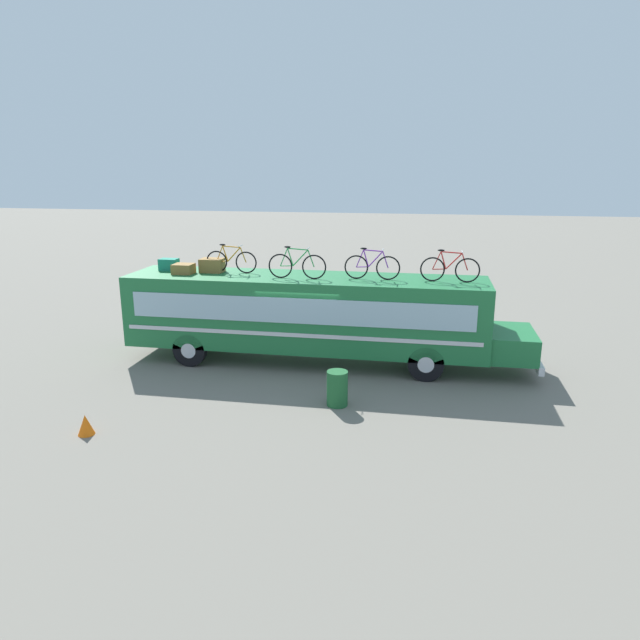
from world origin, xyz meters
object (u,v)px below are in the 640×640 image
object	(u,v)px
trash_bin	(337,388)
luggage_bag_1	(169,265)
luggage_bag_2	(183,269)
rooftop_bicycle_1	(231,261)
traffic_cone	(86,425)
bus	(313,313)
rooftop_bicycle_4	(450,269)
rooftop_bicycle_2	(297,265)
luggage_bag_3	(212,265)
rooftop_bicycle_3	(372,266)

from	to	relation	value
trash_bin	luggage_bag_1	bearing A→B (deg)	149.71
luggage_bag_2	trash_bin	xyz separation A→B (m)	(5.41, -3.08, -2.45)
rooftop_bicycle_1	traffic_cone	bearing A→B (deg)	-103.78
bus	luggage_bag_2	xyz separation A→B (m)	(-4.12, -0.20, 1.31)
bus	rooftop_bicycle_4	xyz separation A→B (m)	(4.11, -0.06, 1.55)
luggage_bag_2	rooftop_bicycle_2	bearing A→B (deg)	-2.49
luggage_bag_2	rooftop_bicycle_4	size ratio (longest dim) A/B	0.36
trash_bin	rooftop_bicycle_1	bearing A→B (deg)	138.61
luggage_bag_1	trash_bin	world-z (taller)	luggage_bag_1
luggage_bag_1	rooftop_bicycle_2	distance (m)	4.49
luggage_bag_3	rooftop_bicycle_3	world-z (taller)	rooftop_bicycle_3
bus	rooftop_bicycle_1	size ratio (longest dim) A/B	7.57
luggage_bag_3	rooftop_bicycle_3	distance (m)	5.18
luggage_bag_3	rooftop_bicycle_1	bearing A→B (deg)	-2.11
bus	rooftop_bicycle_2	xyz separation A→B (m)	(-0.40, -0.36, 1.56)
luggage_bag_1	rooftop_bicycle_1	size ratio (longest dim) A/B	0.35
rooftop_bicycle_1	luggage_bag_3	bearing A→B (deg)	177.89
luggage_bag_3	rooftop_bicycle_4	size ratio (longest dim) A/B	0.41
rooftop_bicycle_1	rooftop_bicycle_3	size ratio (longest dim) A/B	1.00
luggage_bag_2	rooftop_bicycle_4	world-z (taller)	rooftop_bicycle_4
rooftop_bicycle_3	trash_bin	bearing A→B (deg)	-99.59
luggage_bag_3	traffic_cone	distance (m)	6.90
bus	rooftop_bicycle_3	xyz separation A→B (m)	(1.83, -0.08, 1.55)
rooftop_bicycle_1	trash_bin	world-z (taller)	rooftop_bicycle_1
trash_bin	bus	bearing A→B (deg)	111.52
luggage_bag_1	luggage_bag_3	distance (m)	1.51
bus	traffic_cone	bearing A→B (deg)	-124.92
rooftop_bicycle_2	rooftop_bicycle_3	xyz separation A→B (m)	(2.24, 0.28, -0.01)
rooftop_bicycle_4	luggage_bag_3	bearing A→B (deg)	177.67
rooftop_bicycle_4	rooftop_bicycle_3	bearing A→B (deg)	-179.48
luggage_bag_1	luggage_bag_2	world-z (taller)	luggage_bag_1
luggage_bag_1	rooftop_bicycle_3	xyz separation A→B (m)	(6.67, -0.38, 0.21)
luggage_bag_2	rooftop_bicycle_4	distance (m)	8.23
bus	luggage_bag_2	world-z (taller)	luggage_bag_2
luggage_bag_1	rooftop_bicycle_2	size ratio (longest dim) A/B	0.33
luggage_bag_2	trash_bin	distance (m)	6.69
rooftop_bicycle_4	traffic_cone	distance (m)	10.64
luggage_bag_2	traffic_cone	xyz separation A→B (m)	(-0.09, -5.83, -2.67)
bus	rooftop_bicycle_2	size ratio (longest dim) A/B	7.09
rooftop_bicycle_4	bus	bearing A→B (deg)	179.18
luggage_bag_3	rooftop_bicycle_2	size ratio (longest dim) A/B	0.40
luggage_bag_1	trash_bin	size ratio (longest dim) A/B	0.63
rooftop_bicycle_2	traffic_cone	xyz separation A→B (m)	(-3.80, -5.66, -2.92)
luggage_bag_2	rooftop_bicycle_1	distance (m)	1.52
rooftop_bicycle_3	rooftop_bicycle_4	xyz separation A→B (m)	(2.28, 0.02, 0.00)
rooftop_bicycle_4	traffic_cone	size ratio (longest dim) A/B	3.55
rooftop_bicycle_1	luggage_bag_2	bearing A→B (deg)	-163.82
luggage_bag_3	traffic_cone	world-z (taller)	luggage_bag_3
luggage_bag_2	traffic_cone	world-z (taller)	luggage_bag_2
luggage_bag_1	luggage_bag_3	world-z (taller)	luggage_bag_3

